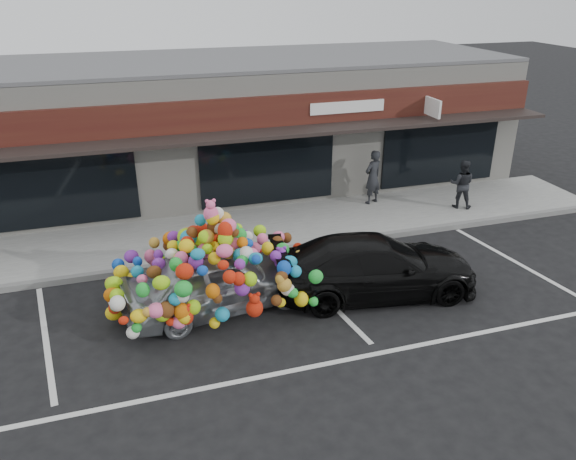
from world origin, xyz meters
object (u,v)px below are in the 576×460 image
object	(u,v)px
pedestrian_a	(373,177)
pedestrian_b	(462,184)
toy_car	(216,273)
black_sedan	(375,266)

from	to	relation	value
pedestrian_a	pedestrian_b	world-z (taller)	pedestrian_a
pedestrian_a	pedestrian_b	bearing A→B (deg)	133.28
toy_car	black_sedan	world-z (taller)	toy_car
pedestrian_b	black_sedan	bearing A→B (deg)	70.00
black_sedan	pedestrian_b	world-z (taller)	pedestrian_b
pedestrian_b	toy_car	bearing A→B (deg)	53.23
toy_car	pedestrian_b	world-z (taller)	toy_car
toy_car	pedestrian_a	bearing A→B (deg)	-61.84
black_sedan	pedestrian_a	bearing A→B (deg)	-16.57
black_sedan	pedestrian_a	world-z (taller)	pedestrian_a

